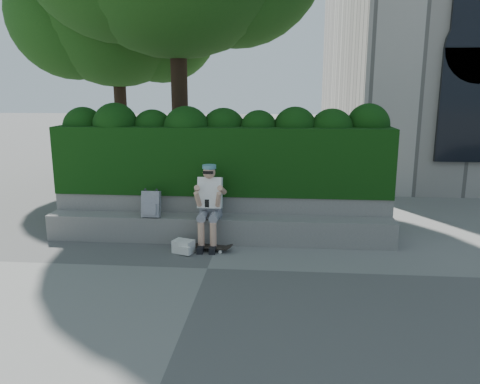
# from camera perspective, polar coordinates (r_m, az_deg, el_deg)

# --- Properties ---
(ground) EXTENTS (80.00, 80.00, 0.00)m
(ground) POSITION_cam_1_polar(r_m,az_deg,el_deg) (7.06, -4.00, -9.28)
(ground) COLOR slate
(ground) RESTS_ON ground
(bench_ledge) EXTENTS (6.00, 0.45, 0.45)m
(bench_ledge) POSITION_cam_1_polar(r_m,az_deg,el_deg) (8.15, -2.66, -4.54)
(bench_ledge) COLOR gray
(bench_ledge) RESTS_ON ground
(planter_wall) EXTENTS (6.00, 0.50, 0.75)m
(planter_wall) POSITION_cam_1_polar(r_m,az_deg,el_deg) (8.56, -2.25, -2.64)
(planter_wall) COLOR gray
(planter_wall) RESTS_ON ground
(hedge) EXTENTS (6.00, 1.00, 1.20)m
(hedge) POSITION_cam_1_polar(r_m,az_deg,el_deg) (8.57, -2.12, 4.06)
(hedge) COLOR black
(hedge) RESTS_ON planter_wall
(tree_right) EXTENTS (4.50, 4.50, 7.12)m
(tree_right) POSITION_cam_1_polar(r_m,az_deg,el_deg) (13.74, -15.01, 21.62)
(tree_right) COLOR black
(tree_right) RESTS_ON ground
(person) EXTENTS (0.40, 0.76, 1.38)m
(person) POSITION_cam_1_polar(r_m,az_deg,el_deg) (7.85, -3.72, -1.23)
(person) COLOR gray
(person) RESTS_ON ground
(skateboard) EXTENTS (0.80, 0.32, 0.08)m
(skateboard) POSITION_cam_1_polar(r_m,az_deg,el_deg) (7.78, -4.17, -6.63)
(skateboard) COLOR black
(skateboard) RESTS_ON ground
(backpack_plaid) EXTENTS (0.31, 0.17, 0.45)m
(backpack_plaid) POSITION_cam_1_polar(r_m,az_deg,el_deg) (8.16, -10.78, -1.45)
(backpack_plaid) COLOR #B1B1B6
(backpack_plaid) RESTS_ON bench_ledge
(backpack_ground) EXTENTS (0.38, 0.32, 0.21)m
(backpack_ground) POSITION_cam_1_polar(r_m,az_deg,el_deg) (7.71, -6.90, -6.59)
(backpack_ground) COLOR white
(backpack_ground) RESTS_ON ground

